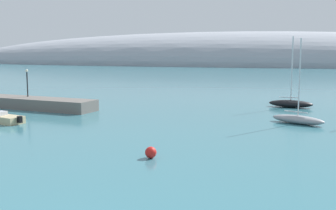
{
  "coord_description": "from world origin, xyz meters",
  "views": [
    {
      "loc": [
        8.36,
        -13.39,
        7.64
      ],
      "look_at": [
        -3.48,
        27.6,
        1.95
      ],
      "focal_mm": 44.66,
      "sensor_mm": 36.0,
      "label": 1
    }
  ],
  "objects_px": {
    "sailboat_black_mid_mooring": "(291,103)",
    "sailboat_grey_outer_mooring": "(298,119)",
    "harbor_lamp_post": "(27,80)",
    "motorboat_sand_foreground": "(4,119)",
    "mooring_buoy_red": "(151,152)"
  },
  "relations": [
    {
      "from": "sailboat_black_mid_mooring",
      "to": "sailboat_grey_outer_mooring",
      "type": "xyz_separation_m",
      "value": [
        0.68,
        -12.68,
        -0.06
      ]
    },
    {
      "from": "sailboat_black_mid_mooring",
      "to": "harbor_lamp_post",
      "type": "bearing_deg",
      "value": -154.96
    },
    {
      "from": "harbor_lamp_post",
      "to": "motorboat_sand_foreground",
      "type": "bearing_deg",
      "value": -67.15
    },
    {
      "from": "motorboat_sand_foreground",
      "to": "sailboat_black_mid_mooring",
      "type": "bearing_deg",
      "value": -129.02
    },
    {
      "from": "mooring_buoy_red",
      "to": "harbor_lamp_post",
      "type": "xyz_separation_m",
      "value": [
        -23.92,
        20.27,
        3.29
      ]
    },
    {
      "from": "sailboat_grey_outer_mooring",
      "to": "harbor_lamp_post",
      "type": "distance_m",
      "value": 34.45
    },
    {
      "from": "sailboat_black_mid_mooring",
      "to": "mooring_buoy_red",
      "type": "relative_size",
      "value": 11.36
    },
    {
      "from": "mooring_buoy_red",
      "to": "motorboat_sand_foreground",
      "type": "bearing_deg",
      "value": 154.11
    },
    {
      "from": "sailboat_grey_outer_mooring",
      "to": "motorboat_sand_foreground",
      "type": "distance_m",
      "value": 30.64
    },
    {
      "from": "sailboat_black_mid_mooring",
      "to": "mooring_buoy_red",
      "type": "bearing_deg",
      "value": -98.9
    },
    {
      "from": "sailboat_black_mid_mooring",
      "to": "sailboat_grey_outer_mooring",
      "type": "distance_m",
      "value": 12.7
    },
    {
      "from": "sailboat_black_mid_mooring",
      "to": "motorboat_sand_foreground",
      "type": "xyz_separation_m",
      "value": [
        -28.91,
        -20.65,
        -0.15
      ]
    },
    {
      "from": "sailboat_black_mid_mooring",
      "to": "motorboat_sand_foreground",
      "type": "height_order",
      "value": "sailboat_black_mid_mooring"
    },
    {
      "from": "mooring_buoy_red",
      "to": "sailboat_black_mid_mooring",
      "type": "bearing_deg",
      "value": 72.31
    },
    {
      "from": "sailboat_black_mid_mooring",
      "to": "motorboat_sand_foreground",
      "type": "relative_size",
      "value": 1.88
    }
  ]
}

